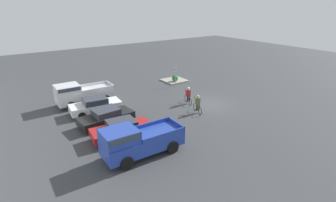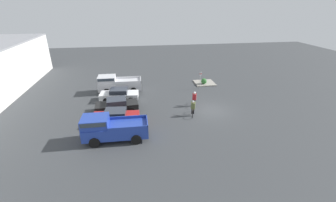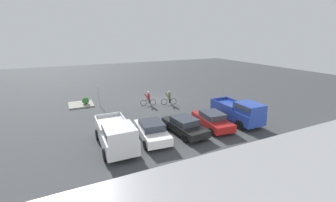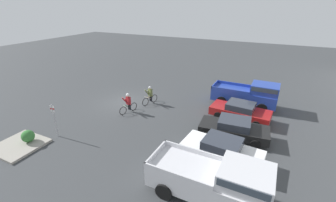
{
  "view_description": "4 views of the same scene",
  "coord_description": "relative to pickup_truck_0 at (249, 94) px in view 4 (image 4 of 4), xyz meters",
  "views": [
    {
      "loc": [
        -17.23,
        16.82,
        9.39
      ],
      "look_at": [
        0.46,
        4.56,
        1.2
      ],
      "focal_mm": 28.0,
      "sensor_mm": 36.0,
      "label": 1
    },
    {
      "loc": [
        -20.7,
        7.84,
        10.68
      ],
      "look_at": [
        0.46,
        4.56,
        1.2
      ],
      "focal_mm": 24.0,
      "sensor_mm": 36.0,
      "label": 2
    },
    {
      "loc": [
        10.07,
        24.63,
        7.74
      ],
      "look_at": [
        0.46,
        4.56,
        1.2
      ],
      "focal_mm": 24.0,
      "sensor_mm": 36.0,
      "label": 3
    },
    {
      "loc": [
        14.98,
        11.59,
        8.3
      ],
      "look_at": [
        0.46,
        4.56,
        1.2
      ],
      "focal_mm": 24.0,
      "sensor_mm": 36.0,
      "label": 4
    }
  ],
  "objects": [
    {
      "name": "ground_plane",
      "position": [
        4.06,
        -10.1,
        -1.14
      ],
      "size": [
        80.0,
        80.0,
        0.0
      ],
      "primitive_type": "plane",
      "color": "#383A3D"
    },
    {
      "name": "pickup_truck_0",
      "position": [
        0.0,
        0.0,
        0.0
      ],
      "size": [
        2.27,
        5.36,
        2.18
      ],
      "color": "#233D9E",
      "rests_on": "ground_plane"
    },
    {
      "name": "sedan_0",
      "position": [
        2.79,
        -0.23,
        -0.45
      ],
      "size": [
        2.3,
        4.54,
        1.36
      ],
      "color": "maroon",
      "rests_on": "ground_plane"
    },
    {
      "name": "sedan_1",
      "position": [
        5.59,
        -0.18,
        -0.46
      ],
      "size": [
        2.29,
        4.56,
        1.34
      ],
      "color": "black",
      "rests_on": "ground_plane"
    },
    {
      "name": "sedan_2",
      "position": [
        8.39,
        -0.32,
        -0.42
      ],
      "size": [
        2.31,
        4.57,
        1.42
      ],
      "color": "white",
      "rests_on": "ground_plane"
    },
    {
      "name": "pickup_truck_1",
      "position": [
        11.2,
        0.05,
        -0.02
      ],
      "size": [
        2.35,
        5.38,
        2.14
      ],
      "color": "silver",
      "rests_on": "ground_plane"
    },
    {
      "name": "cyclist_0",
      "position": [
        5.52,
        -8.64,
        -0.28
      ],
      "size": [
        1.72,
        0.62,
        1.69
      ],
      "color": "black",
      "rests_on": "ground_plane"
    },
    {
      "name": "cyclist_1",
      "position": [
        3.26,
        -7.91,
        -0.33
      ],
      "size": [
        1.74,
        0.63,
        1.66
      ],
      "color": "black",
      "rests_on": "ground_plane"
    },
    {
      "name": "fire_lane_sign",
      "position": [
        10.63,
        -10.81,
        0.31
      ],
      "size": [
        0.06,
        0.3,
        2.39
      ],
      "color": "#9E9EA3",
      "rests_on": "ground_plane"
    },
    {
      "name": "curb_island",
      "position": [
        12.52,
        -12.05,
        -1.06
      ],
      "size": [
        2.64,
        2.74,
        0.15
      ],
      "primitive_type": "cube",
      "color": "gray",
      "rests_on": "ground_plane"
    },
    {
      "name": "shrub",
      "position": [
        12.01,
        -11.77,
        -0.6
      ],
      "size": [
        0.78,
        0.78,
        0.78
      ],
      "color": "#337033",
      "rests_on": "curb_island"
    }
  ]
}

